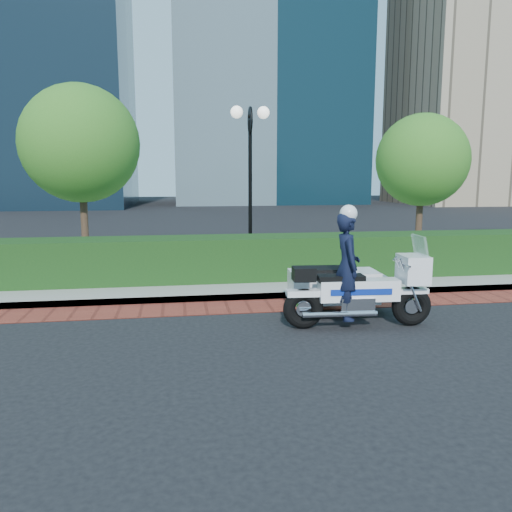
{
  "coord_description": "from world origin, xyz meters",
  "views": [
    {
      "loc": [
        -0.94,
        -8.0,
        2.53
      ],
      "look_at": [
        0.58,
        1.58,
        1.0
      ],
      "focal_mm": 35.0,
      "sensor_mm": 36.0,
      "label": 1
    }
  ],
  "objects": [
    {
      "name": "ground",
      "position": [
        0.0,
        0.0,
        0.0
      ],
      "size": [
        120.0,
        120.0,
        0.0
      ],
      "primitive_type": "plane",
      "color": "black",
      "rests_on": "ground"
    },
    {
      "name": "brick_strip",
      "position": [
        0.0,
        1.5,
        0.01
      ],
      "size": [
        60.0,
        1.0,
        0.01
      ],
      "primitive_type": "cube",
      "color": "maroon",
      "rests_on": "ground"
    },
    {
      "name": "sidewalk",
      "position": [
        0.0,
        6.0,
        0.07
      ],
      "size": [
        60.0,
        8.0,
        0.15
      ],
      "primitive_type": "cube",
      "color": "gray",
      "rests_on": "ground"
    },
    {
      "name": "hedge_main",
      "position": [
        0.0,
        3.6,
        0.65
      ],
      "size": [
        18.0,
        1.2,
        1.0
      ],
      "primitive_type": "cube",
      "color": "black",
      "rests_on": "sidewalk"
    },
    {
      "name": "lamppost",
      "position": [
        1.0,
        5.2,
        2.96
      ],
      "size": [
        1.02,
        0.7,
        4.21
      ],
      "color": "black",
      "rests_on": "sidewalk"
    },
    {
      "name": "tree_b",
      "position": [
        -3.5,
        6.5,
        3.43
      ],
      "size": [
        3.2,
        3.2,
        4.89
      ],
      "color": "#332319",
      "rests_on": "sidewalk"
    },
    {
      "name": "tree_c",
      "position": [
        6.5,
        6.5,
        3.05
      ],
      "size": [
        2.8,
        2.8,
        4.3
      ],
      "color": "#332319",
      "rests_on": "sidewalk"
    },
    {
      "name": "tower_right",
      "position": [
        28.0,
        38.0,
        14.0
      ],
      "size": [
        14.0,
        12.0,
        28.0
      ],
      "primitive_type": "cube",
      "color": "gray",
      "rests_on": "ground"
    },
    {
      "name": "police_motorcycle",
      "position": [
        1.98,
        0.24,
        0.72
      ],
      "size": [
        2.58,
        1.87,
        2.09
      ],
      "rotation": [
        0.0,
        0.0,
        -0.06
      ],
      "color": "black",
      "rests_on": "ground"
    }
  ]
}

